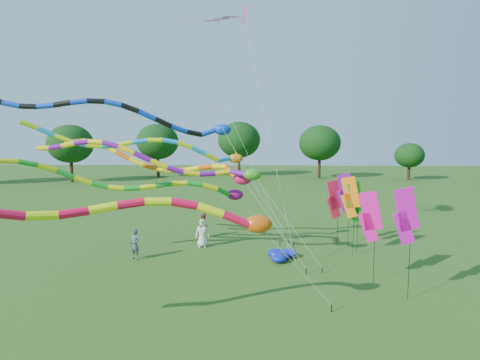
{
  "coord_description": "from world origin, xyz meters",
  "views": [
    {
      "loc": [
        0.42,
        -16.66,
        6.9
      ],
      "look_at": [
        -0.39,
        2.66,
        4.8
      ],
      "focal_mm": 30.0,
      "sensor_mm": 36.0,
      "label": 1
    }
  ],
  "objects_px": {
    "blue_nylon_heap": "(282,256)",
    "person_b": "(135,244)",
    "tube_kite_red": "(119,210)",
    "person_c": "(204,225)",
    "tube_kite_orange": "(172,164)",
    "person_a": "(202,233)"
  },
  "relations": [
    {
      "from": "blue_nylon_heap",
      "to": "person_b",
      "type": "distance_m",
      "value": 8.28
    },
    {
      "from": "tube_kite_red",
      "to": "person_b",
      "type": "distance_m",
      "value": 10.09
    },
    {
      "from": "person_b",
      "to": "person_c",
      "type": "distance_m",
      "value": 6.03
    },
    {
      "from": "person_b",
      "to": "person_c",
      "type": "bearing_deg",
      "value": 81.49
    },
    {
      "from": "tube_kite_red",
      "to": "blue_nylon_heap",
      "type": "bearing_deg",
      "value": 37.53
    },
    {
      "from": "person_b",
      "to": "blue_nylon_heap",
      "type": "bearing_deg",
      "value": 25.23
    },
    {
      "from": "tube_kite_orange",
      "to": "blue_nylon_heap",
      "type": "distance_m",
      "value": 8.01
    },
    {
      "from": "tube_kite_red",
      "to": "person_a",
      "type": "relative_size",
      "value": 8.19
    },
    {
      "from": "blue_nylon_heap",
      "to": "tube_kite_orange",
      "type": "bearing_deg",
      "value": 177.97
    },
    {
      "from": "tube_kite_red",
      "to": "person_a",
      "type": "xyz_separation_m",
      "value": [
        1.08,
        11.82,
        -3.64
      ]
    },
    {
      "from": "tube_kite_red",
      "to": "tube_kite_orange",
      "type": "bearing_deg",
      "value": 71.44
    },
    {
      "from": "tube_kite_orange",
      "to": "person_b",
      "type": "relative_size",
      "value": 8.09
    },
    {
      "from": "tube_kite_red",
      "to": "person_b",
      "type": "xyz_separation_m",
      "value": [
        -2.38,
        9.1,
        -3.66
      ]
    },
    {
      "from": "tube_kite_red",
      "to": "person_c",
      "type": "height_order",
      "value": "tube_kite_red"
    },
    {
      "from": "blue_nylon_heap",
      "to": "person_b",
      "type": "relative_size",
      "value": 0.94
    },
    {
      "from": "tube_kite_orange",
      "to": "person_c",
      "type": "height_order",
      "value": "tube_kite_orange"
    },
    {
      "from": "person_b",
      "to": "tube_kite_red",
      "type": "bearing_deg",
      "value": -51.38
    },
    {
      "from": "tube_kite_red",
      "to": "person_a",
      "type": "height_order",
      "value": "tube_kite_red"
    },
    {
      "from": "blue_nylon_heap",
      "to": "person_c",
      "type": "bearing_deg",
      "value": 135.61
    },
    {
      "from": "person_a",
      "to": "tube_kite_red",
      "type": "bearing_deg",
      "value": -100.5
    },
    {
      "from": "person_b",
      "to": "person_c",
      "type": "relative_size",
      "value": 1.04
    },
    {
      "from": "person_c",
      "to": "tube_kite_red",
      "type": "bearing_deg",
      "value": 166.18
    }
  ]
}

